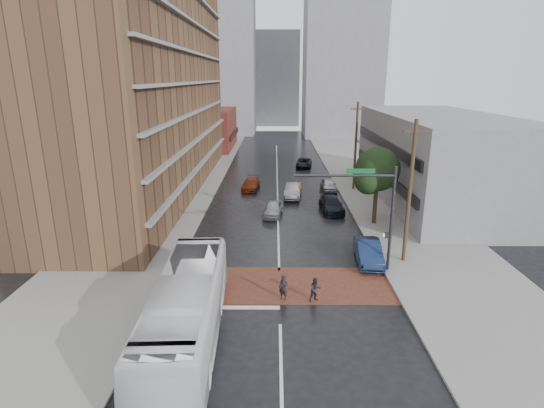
{
  "coord_description": "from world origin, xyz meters",
  "views": [
    {
      "loc": [
        -0.29,
        -23.64,
        12.57
      ],
      "look_at": [
        -0.51,
        6.57,
        3.5
      ],
      "focal_mm": 28.0,
      "sensor_mm": 36.0,
      "label": 1
    }
  ],
  "objects_px": {
    "car_travel_a": "(273,209)",
    "suv_travel": "(304,163)",
    "car_parked_near": "(368,252)",
    "car_parked_mid": "(331,205)",
    "pedestrian_b": "(315,290)",
    "car_travel_c": "(251,184)",
    "transit_bus": "(187,310)",
    "car_travel_b": "(293,191)",
    "pedestrian_a": "(283,288)",
    "car_parked_far": "(328,185)"
  },
  "relations": [
    {
      "from": "car_travel_b",
      "to": "car_parked_near",
      "type": "xyz_separation_m",
      "value": [
        4.61,
        -16.75,
        0.0
      ]
    },
    {
      "from": "pedestrian_b",
      "to": "car_parked_near",
      "type": "bearing_deg",
      "value": 30.45
    },
    {
      "from": "car_parked_near",
      "to": "suv_travel",
      "type": "bearing_deg",
      "value": 97.59
    },
    {
      "from": "car_travel_c",
      "to": "pedestrian_b",
      "type": "bearing_deg",
      "value": -72.79
    },
    {
      "from": "transit_bus",
      "to": "car_parked_mid",
      "type": "xyz_separation_m",
      "value": [
        9.76,
        21.29,
        -1.05
      ]
    },
    {
      "from": "car_parked_mid",
      "to": "car_travel_b",
      "type": "bearing_deg",
      "value": 121.42
    },
    {
      "from": "car_parked_near",
      "to": "car_parked_far",
      "type": "height_order",
      "value": "car_parked_near"
    },
    {
      "from": "car_travel_a",
      "to": "suv_travel",
      "type": "height_order",
      "value": "car_travel_a"
    },
    {
      "from": "suv_travel",
      "to": "car_parked_near",
      "type": "distance_m",
      "value": 33.1
    },
    {
      "from": "car_travel_b",
      "to": "suv_travel",
      "type": "bearing_deg",
      "value": 89.8
    },
    {
      "from": "car_travel_a",
      "to": "car_travel_c",
      "type": "bearing_deg",
      "value": 112.36
    },
    {
      "from": "car_travel_a",
      "to": "suv_travel",
      "type": "xyz_separation_m",
      "value": [
        4.37,
        22.59,
        -0.06
      ]
    },
    {
      "from": "transit_bus",
      "to": "car_travel_a",
      "type": "bearing_deg",
      "value": 76.16
    },
    {
      "from": "car_parked_near",
      "to": "car_parked_mid",
      "type": "bearing_deg",
      "value": 98.79
    },
    {
      "from": "car_travel_b",
      "to": "suv_travel",
      "type": "xyz_separation_m",
      "value": [
        2.22,
        16.27,
        -0.14
      ]
    },
    {
      "from": "car_travel_c",
      "to": "suv_travel",
      "type": "distance_m",
      "value": 14.61
    },
    {
      "from": "car_travel_a",
      "to": "pedestrian_b",
      "type": "bearing_deg",
      "value": -73.67
    },
    {
      "from": "transit_bus",
      "to": "car_travel_c",
      "type": "relative_size",
      "value": 2.84
    },
    {
      "from": "suv_travel",
      "to": "car_parked_mid",
      "type": "bearing_deg",
      "value": -78.69
    },
    {
      "from": "pedestrian_b",
      "to": "car_travel_c",
      "type": "bearing_deg",
      "value": 79.36
    },
    {
      "from": "car_parked_far",
      "to": "car_parked_near",
      "type": "bearing_deg",
      "value": -91.83
    },
    {
      "from": "car_travel_b",
      "to": "car_parked_near",
      "type": "bearing_deg",
      "value": -67.01
    },
    {
      "from": "car_parked_near",
      "to": "car_parked_mid",
      "type": "xyz_separation_m",
      "value": [
        -1.1,
        11.76,
        -0.07
      ]
    },
    {
      "from": "pedestrian_a",
      "to": "car_travel_a",
      "type": "xyz_separation_m",
      "value": [
        -0.68,
        15.77,
        -0.08
      ]
    },
    {
      "from": "car_parked_near",
      "to": "car_parked_mid",
      "type": "relative_size",
      "value": 0.97
    },
    {
      "from": "suv_travel",
      "to": "car_parked_mid",
      "type": "xyz_separation_m",
      "value": [
        1.29,
        -21.26,
        0.07
      ]
    },
    {
      "from": "pedestrian_a",
      "to": "car_travel_b",
      "type": "relative_size",
      "value": 0.33
    },
    {
      "from": "car_travel_b",
      "to": "car_parked_far",
      "type": "xyz_separation_m",
      "value": [
        4.21,
        3.1,
        -0.09
      ]
    },
    {
      "from": "car_travel_b",
      "to": "car_parked_near",
      "type": "relative_size",
      "value": 0.99
    },
    {
      "from": "pedestrian_b",
      "to": "car_parked_near",
      "type": "xyz_separation_m",
      "value": [
        4.23,
        5.5,
        0.04
      ]
    },
    {
      "from": "pedestrian_a",
      "to": "car_parked_mid",
      "type": "relative_size",
      "value": 0.32
    },
    {
      "from": "car_travel_b",
      "to": "pedestrian_a",
      "type": "bearing_deg",
      "value": -86.22
    },
    {
      "from": "transit_bus",
      "to": "pedestrian_a",
      "type": "xyz_separation_m",
      "value": [
        4.78,
        4.18,
        -0.98
      ]
    },
    {
      "from": "suv_travel",
      "to": "pedestrian_b",
      "type": "bearing_deg",
      "value": -84.89
    },
    {
      "from": "car_travel_a",
      "to": "pedestrian_a",
      "type": "bearing_deg",
      "value": -80.25
    },
    {
      "from": "pedestrian_b",
      "to": "car_parked_mid",
      "type": "bearing_deg",
      "value": 57.72
    },
    {
      "from": "suv_travel",
      "to": "car_parked_mid",
      "type": "relative_size",
      "value": 0.94
    },
    {
      "from": "car_travel_a",
      "to": "suv_travel",
      "type": "bearing_deg",
      "value": 86.32
    },
    {
      "from": "car_travel_b",
      "to": "car_travel_c",
      "type": "bearing_deg",
      "value": 151.82
    },
    {
      "from": "pedestrian_b",
      "to": "car_travel_b",
      "type": "relative_size",
      "value": 0.31
    },
    {
      "from": "suv_travel",
      "to": "car_parked_far",
      "type": "bearing_deg",
      "value": -73.61
    },
    {
      "from": "pedestrian_a",
      "to": "pedestrian_b",
      "type": "xyz_separation_m",
      "value": [
        1.86,
        -0.16,
        -0.04
      ]
    },
    {
      "from": "pedestrian_a",
      "to": "pedestrian_b",
      "type": "height_order",
      "value": "pedestrian_a"
    },
    {
      "from": "pedestrian_a",
      "to": "car_travel_c",
      "type": "distance_m",
      "value": 25.75
    },
    {
      "from": "car_travel_c",
      "to": "car_parked_near",
      "type": "relative_size",
      "value": 0.95
    },
    {
      "from": "car_travel_a",
      "to": "car_parked_near",
      "type": "distance_m",
      "value": 12.43
    },
    {
      "from": "car_parked_far",
      "to": "car_travel_a",
      "type": "bearing_deg",
      "value": -127.02
    },
    {
      "from": "car_travel_a",
      "to": "car_travel_c",
      "type": "distance_m",
      "value": 10.11
    },
    {
      "from": "car_parked_far",
      "to": "suv_travel",
      "type": "bearing_deg",
      "value": 95.54
    },
    {
      "from": "pedestrian_a",
      "to": "car_parked_mid",
      "type": "height_order",
      "value": "pedestrian_a"
    }
  ]
}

